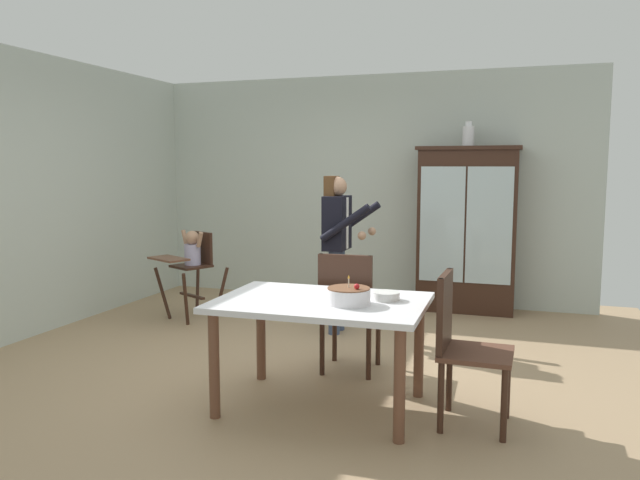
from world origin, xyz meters
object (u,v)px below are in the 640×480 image
object	(u,v)px
dining_table	(321,314)
dining_chair_right_end	(460,338)
ceramic_vase	(468,135)
adult_person	(338,234)
birthday_cake	(349,296)
serving_bowl	(386,296)
dining_chair_far_side	(348,304)
high_chair_with_toddler	(191,258)
china_cabinet	(467,229)

from	to	relation	value
dining_table	dining_chair_right_end	world-z (taller)	dining_chair_right_end
ceramic_vase	adult_person	distance (m)	1.98
adult_person	birthday_cake	xyz separation A→B (m)	(0.65, -1.91, -0.17)
serving_bowl	dining_chair_far_side	world-z (taller)	dining_chair_far_side
adult_person	dining_chair_far_side	bearing A→B (deg)	-159.62
high_chair_with_toddler	china_cabinet	bearing A→B (deg)	52.01
birthday_cake	dining_chair_right_end	bearing A→B (deg)	7.12
high_chair_with_toddler	dining_chair_far_side	world-z (taller)	dining_chair_far_side
dining_table	dining_chair_far_side	world-z (taller)	dining_chair_far_side
china_cabinet	dining_chair_right_end	world-z (taller)	china_cabinet
ceramic_vase	dining_chair_right_end	xyz separation A→B (m)	(0.25, -3.15, -1.40)
high_chair_with_toddler	birthday_cake	size ratio (longest dim) A/B	3.39
china_cabinet	ceramic_vase	xyz separation A→B (m)	(-0.01, 0.00, 1.03)
ceramic_vase	dining_table	world-z (taller)	ceramic_vase
dining_chair_far_side	adult_person	bearing A→B (deg)	-71.23
birthday_cake	serving_bowl	bearing A→B (deg)	43.63
ceramic_vase	dining_chair_far_side	size ratio (longest dim) A/B	0.28
china_cabinet	ceramic_vase	world-z (taller)	ceramic_vase
serving_bowl	ceramic_vase	bearing A→B (deg)	85.46
high_chair_with_toddler	serving_bowl	world-z (taller)	high_chair_with_toddler
china_cabinet	serving_bowl	bearing A→B (deg)	-94.80
ceramic_vase	birthday_cake	xyz separation A→B (m)	(-0.44, -3.23, -1.16)
ceramic_vase	dining_table	xyz separation A→B (m)	(-0.65, -3.16, -1.32)
high_chair_with_toddler	dining_table	distance (m)	2.77
high_chair_with_toddler	serving_bowl	bearing A→B (deg)	-8.62
adult_person	dining_chair_far_side	world-z (taller)	adult_person
china_cabinet	dining_table	xyz separation A→B (m)	(-0.67, -3.16, -0.28)
dining_table	adult_person	bearing A→B (deg)	103.43
high_chair_with_toddler	dining_chair_far_side	bearing A→B (deg)	-3.16
birthday_cake	dining_table	bearing A→B (deg)	161.68
ceramic_vase	adult_person	bearing A→B (deg)	-129.58
birthday_cake	serving_bowl	world-z (taller)	birthday_cake
ceramic_vase	adult_person	world-z (taller)	ceramic_vase
china_cabinet	adult_person	bearing A→B (deg)	-130.00
dining_table	serving_bowl	xyz separation A→B (m)	(0.41, 0.12, 0.12)
adult_person	dining_chair_right_end	size ratio (longest dim) A/B	1.59
ceramic_vase	birthday_cake	distance (m)	3.47
dining_chair_far_side	dining_chair_right_end	bearing A→B (deg)	141.95
birthday_cake	high_chair_with_toddler	bearing A→B (deg)	139.74
dining_table	birthday_cake	xyz separation A→B (m)	(0.21, -0.07, 0.15)
ceramic_vase	serving_bowl	world-z (taller)	ceramic_vase
adult_person	dining_chair_far_side	distance (m)	1.29
adult_person	dining_chair_right_end	distance (m)	2.31
ceramic_vase	dining_table	distance (m)	3.49
china_cabinet	dining_chair_right_end	xyz separation A→B (m)	(0.24, -3.14, -0.37)
dining_table	dining_chair_right_end	xyz separation A→B (m)	(0.91, 0.02, -0.09)
china_cabinet	high_chair_with_toddler	size ratio (longest dim) A/B	1.94
high_chair_with_toddler	adult_person	world-z (taller)	adult_person
ceramic_vase	serving_bowl	distance (m)	3.28
adult_person	birthday_cake	world-z (taller)	adult_person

